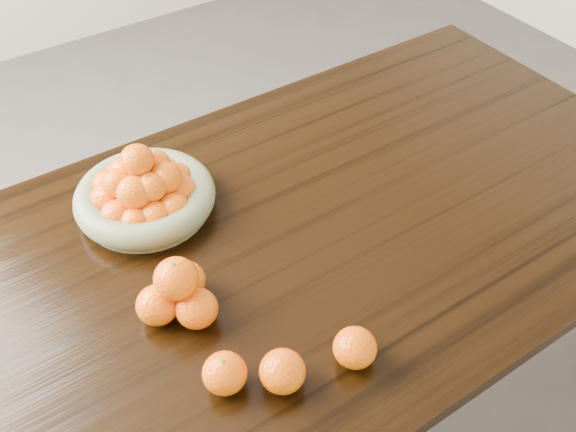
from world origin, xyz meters
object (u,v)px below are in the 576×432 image
dining_table (280,266)px  orange_pyramid (179,293)px  fruit_bowl (144,191)px  loose_orange_0 (225,373)px

dining_table → orange_pyramid: bearing=-168.1°
fruit_bowl → orange_pyramid: (-0.07, -0.31, 0.00)m
dining_table → fruit_bowl: fruit_bowl is taller
dining_table → orange_pyramid: (-0.27, -0.06, 0.14)m
dining_table → loose_orange_0: loose_orange_0 is taller
orange_pyramid → loose_orange_0: (-0.01, -0.19, -0.02)m
dining_table → orange_pyramid: 0.31m
dining_table → loose_orange_0: size_ratio=25.10×
fruit_bowl → loose_orange_0: (-0.08, -0.50, -0.01)m
dining_table → fruit_bowl: size_ratio=6.33×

